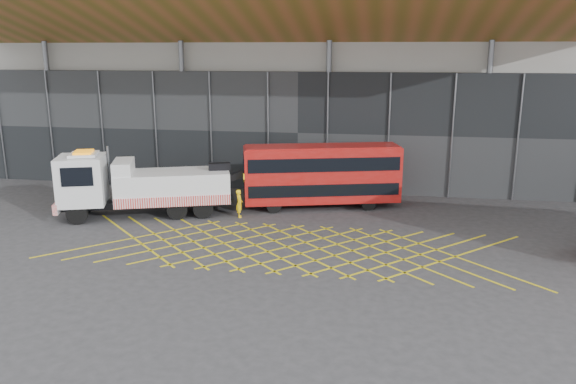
# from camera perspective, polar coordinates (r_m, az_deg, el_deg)

# --- Properties ---
(ground_plane) EXTENTS (120.00, 120.00, 0.00)m
(ground_plane) POSITION_cam_1_polar(r_m,az_deg,el_deg) (28.35, -6.53, -5.19)
(ground_plane) COLOR #2D2D2F
(road_markings) EXTENTS (23.16, 7.16, 0.01)m
(road_markings) POSITION_cam_1_polar(r_m,az_deg,el_deg) (27.66, -0.11, -5.59)
(road_markings) COLOR gold
(road_markings) RESTS_ON ground_plane
(construction_building) EXTENTS (55.00, 23.97, 18.00)m
(construction_building) POSITION_cam_1_polar(r_m,az_deg,el_deg) (44.41, 2.34, 13.68)
(construction_building) COLOR gray
(construction_building) RESTS_ON ground_plane
(recovery_truck) EXTENTS (11.25, 5.71, 3.98)m
(recovery_truck) POSITION_cam_1_polar(r_m,az_deg,el_deg) (33.43, -14.89, 0.70)
(recovery_truck) COLOR black
(recovery_truck) RESTS_ON ground_plane
(bus_towed) EXTENTS (9.64, 4.62, 3.83)m
(bus_towed) POSITION_cam_1_polar(r_m,az_deg,el_deg) (34.05, 3.42, 1.90)
(bus_towed) COLOR #9E0F0C
(bus_towed) RESTS_ON ground_plane
(worker) EXTENTS (0.56, 0.69, 1.63)m
(worker) POSITION_cam_1_polar(r_m,az_deg,el_deg) (32.39, -4.96, -1.16)
(worker) COLOR yellow
(worker) RESTS_ON ground_plane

